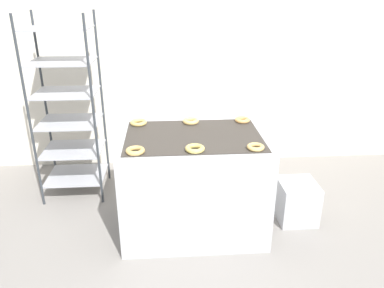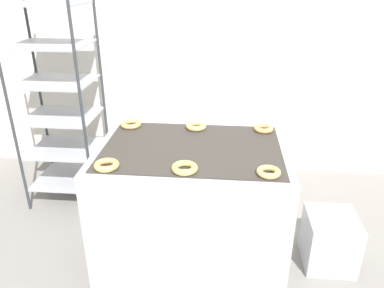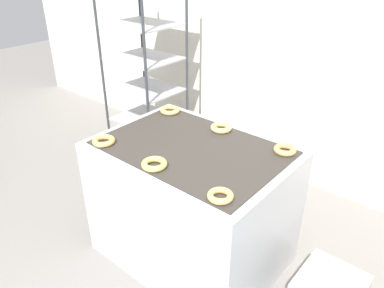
{
  "view_description": "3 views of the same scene",
  "coord_description": "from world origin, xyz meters",
  "px_view_note": "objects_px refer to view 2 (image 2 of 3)",
  "views": [
    {
      "loc": [
        -0.22,
        -2.21,
        2.04
      ],
      "look_at": [
        0.0,
        0.84,
        0.75
      ],
      "focal_mm": 35.0,
      "sensor_mm": 36.0,
      "label": 1
    },
    {
      "loc": [
        0.2,
        -1.47,
        1.92
      ],
      "look_at": [
        0.0,
        0.69,
        0.91
      ],
      "focal_mm": 35.0,
      "sensor_mm": 36.0,
      "label": 2
    },
    {
      "loc": [
        1.32,
        -0.88,
        2.02
      ],
      "look_at": [
        0.0,
        0.69,
        0.91
      ],
      "focal_mm": 35.0,
      "sensor_mm": 36.0,
      "label": 3
    }
  ],
  "objects_px": {
    "glaze_bin": "(330,240)",
    "donut_far_right": "(264,128)",
    "fryer_machine": "(192,205)",
    "donut_near_center": "(185,168)",
    "donut_near_left": "(107,165)",
    "donut_far_center": "(196,126)",
    "donut_near_right": "(269,172)",
    "donut_far_left": "(131,124)",
    "baking_rack_cart": "(59,100)"
  },
  "relations": [
    {
      "from": "fryer_machine",
      "to": "donut_far_center",
      "type": "relative_size",
      "value": 8.41
    },
    {
      "from": "fryer_machine",
      "to": "donut_near_right",
      "type": "distance_m",
      "value": 0.72
    },
    {
      "from": "glaze_bin",
      "to": "donut_near_right",
      "type": "xyz_separation_m",
      "value": [
        -0.52,
        -0.36,
        0.72
      ]
    },
    {
      "from": "baking_rack_cart",
      "to": "donut_near_center",
      "type": "height_order",
      "value": "baking_rack_cart"
    },
    {
      "from": "baking_rack_cart",
      "to": "donut_far_left",
      "type": "distance_m",
      "value": 0.84
    },
    {
      "from": "donut_far_center",
      "to": "donut_near_right",
      "type": "bearing_deg",
      "value": -53.97
    },
    {
      "from": "glaze_bin",
      "to": "donut_near_left",
      "type": "height_order",
      "value": "donut_near_left"
    },
    {
      "from": "glaze_bin",
      "to": "donut_near_left",
      "type": "relative_size",
      "value": 2.64
    },
    {
      "from": "fryer_machine",
      "to": "donut_far_right",
      "type": "height_order",
      "value": "donut_far_right"
    },
    {
      "from": "glaze_bin",
      "to": "donut_far_left",
      "type": "distance_m",
      "value": 1.64
    },
    {
      "from": "baking_rack_cart",
      "to": "donut_far_center",
      "type": "bearing_deg",
      "value": -19.65
    },
    {
      "from": "glaze_bin",
      "to": "donut_near_right",
      "type": "bearing_deg",
      "value": -145.35
    },
    {
      "from": "baking_rack_cart",
      "to": "donut_far_left",
      "type": "bearing_deg",
      "value": -30.74
    },
    {
      "from": "donut_near_left",
      "to": "donut_far_right",
      "type": "relative_size",
      "value": 1.05
    },
    {
      "from": "fryer_machine",
      "to": "donut_near_center",
      "type": "relative_size",
      "value": 8.19
    },
    {
      "from": "donut_near_center",
      "to": "donut_far_left",
      "type": "xyz_separation_m",
      "value": [
        -0.46,
        0.63,
        -0.0
      ]
    },
    {
      "from": "donut_near_center",
      "to": "donut_far_right",
      "type": "bearing_deg",
      "value": 52.25
    },
    {
      "from": "glaze_bin",
      "to": "donut_far_left",
      "type": "relative_size",
      "value": 2.57
    },
    {
      "from": "baking_rack_cart",
      "to": "donut_near_right",
      "type": "xyz_separation_m",
      "value": [
        1.65,
        -1.05,
        -0.02
      ]
    },
    {
      "from": "donut_near_left",
      "to": "donut_far_center",
      "type": "height_order",
      "value": "donut_far_center"
    },
    {
      "from": "donut_near_right",
      "to": "donut_far_right",
      "type": "relative_size",
      "value": 0.98
    },
    {
      "from": "baking_rack_cart",
      "to": "donut_near_left",
      "type": "bearing_deg",
      "value": -55.33
    },
    {
      "from": "glaze_bin",
      "to": "donut_far_right",
      "type": "height_order",
      "value": "donut_far_right"
    },
    {
      "from": "glaze_bin",
      "to": "donut_far_center",
      "type": "relative_size",
      "value": 2.62
    },
    {
      "from": "fryer_machine",
      "to": "donut_near_right",
      "type": "height_order",
      "value": "donut_near_right"
    },
    {
      "from": "baking_rack_cart",
      "to": "glaze_bin",
      "type": "height_order",
      "value": "baking_rack_cart"
    },
    {
      "from": "fryer_machine",
      "to": "donut_near_right",
      "type": "bearing_deg",
      "value": -35.16
    },
    {
      "from": "baking_rack_cart",
      "to": "donut_far_center",
      "type": "relative_size",
      "value": 12.64
    },
    {
      "from": "donut_near_left",
      "to": "donut_near_center",
      "type": "distance_m",
      "value": 0.45
    },
    {
      "from": "donut_far_left",
      "to": "donut_near_left",
      "type": "bearing_deg",
      "value": -88.75
    },
    {
      "from": "donut_far_left",
      "to": "donut_far_right",
      "type": "xyz_separation_m",
      "value": [
        0.95,
        0.01,
        0.0
      ]
    },
    {
      "from": "donut_far_right",
      "to": "donut_near_right",
      "type": "bearing_deg",
      "value": -92.07
    },
    {
      "from": "glaze_bin",
      "to": "donut_near_left",
      "type": "xyz_separation_m",
      "value": [
        -1.43,
        -0.37,
        0.72
      ]
    },
    {
      "from": "donut_near_right",
      "to": "donut_far_left",
      "type": "distance_m",
      "value": 1.12
    },
    {
      "from": "donut_far_right",
      "to": "donut_near_center",
      "type": "bearing_deg",
      "value": -127.75
    },
    {
      "from": "donut_near_left",
      "to": "donut_far_left",
      "type": "xyz_separation_m",
      "value": [
        -0.01,
        0.63,
        -0.0
      ]
    },
    {
      "from": "glaze_bin",
      "to": "donut_far_left",
      "type": "height_order",
      "value": "donut_far_left"
    },
    {
      "from": "fryer_machine",
      "to": "donut_near_center",
      "type": "height_order",
      "value": "donut_near_center"
    },
    {
      "from": "glaze_bin",
      "to": "donut_far_left",
      "type": "bearing_deg",
      "value": 169.56
    },
    {
      "from": "donut_near_center",
      "to": "donut_far_right",
      "type": "relative_size",
      "value": 1.09
    },
    {
      "from": "donut_near_left",
      "to": "glaze_bin",
      "type": "bearing_deg",
      "value": 14.3
    },
    {
      "from": "baking_rack_cart",
      "to": "donut_far_left",
      "type": "relative_size",
      "value": 12.43
    },
    {
      "from": "glaze_bin",
      "to": "donut_far_right",
      "type": "xyz_separation_m",
      "value": [
        -0.5,
        0.27,
        0.72
      ]
    },
    {
      "from": "donut_near_right",
      "to": "donut_far_left",
      "type": "bearing_deg",
      "value": 145.98
    },
    {
      "from": "donut_near_left",
      "to": "donut_far_left",
      "type": "relative_size",
      "value": 0.97
    },
    {
      "from": "donut_near_center",
      "to": "donut_far_right",
      "type": "xyz_separation_m",
      "value": [
        0.49,
        0.63,
        -0.0
      ]
    },
    {
      "from": "baking_rack_cart",
      "to": "donut_near_center",
      "type": "bearing_deg",
      "value": -41.74
    },
    {
      "from": "donut_near_center",
      "to": "donut_near_left",
      "type": "bearing_deg",
      "value": -179.14
    },
    {
      "from": "baking_rack_cart",
      "to": "donut_far_left",
      "type": "height_order",
      "value": "baking_rack_cart"
    },
    {
      "from": "fryer_machine",
      "to": "donut_near_center",
      "type": "distance_m",
      "value": 0.57
    }
  ]
}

